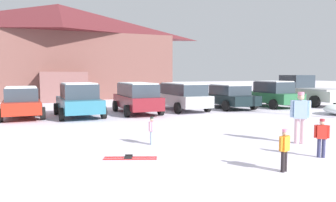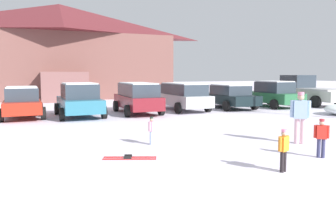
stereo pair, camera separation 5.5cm
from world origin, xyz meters
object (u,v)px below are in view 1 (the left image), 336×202
(parked_red_sedan, at_px, (22,102))
(skier_child_in_orange_jacket, at_px, (284,148))
(parked_black_sedan, at_px, (228,96))
(pair_of_skis, at_px, (130,158))
(ski_lodge, at_px, (59,51))
(skier_child_in_red_jacket, at_px, (322,136))
(parked_maroon_van, at_px, (137,97))
(pickup_truck, at_px, (305,91))
(parked_silver_wagon, at_px, (182,96))
(parked_teal_hatchback, at_px, (79,100))
(skier_adult_in_blue_parka, at_px, (300,115))
(skier_child_in_pink_snowsuit, at_px, (152,129))
(parked_green_coupe, at_px, (272,94))

(parked_red_sedan, height_order, skier_child_in_orange_jacket, parked_red_sedan)
(parked_black_sedan, height_order, pair_of_skis, parked_black_sedan)
(ski_lodge, height_order, skier_child_in_red_jacket, ski_lodge)
(ski_lodge, bearing_deg, parked_maroon_van, -78.19)
(parked_maroon_van, bearing_deg, pickup_truck, 1.87)
(parked_silver_wagon, height_order, skier_child_in_orange_jacket, parked_silver_wagon)
(parked_teal_hatchback, height_order, pair_of_skis, parked_teal_hatchback)
(parked_teal_hatchback, xyz_separation_m, skier_adult_in_blue_parka, (5.66, -9.53, 0.06))
(ski_lodge, distance_m, pickup_truck, 21.41)
(parked_black_sedan, relative_size, pair_of_skis, 3.30)
(parked_black_sedan, distance_m, skier_child_in_pink_snowsuit, 11.83)
(skier_adult_in_blue_parka, relative_size, pair_of_skis, 1.18)
(skier_adult_in_blue_parka, bearing_deg, skier_child_in_orange_jacket, -140.24)
(ski_lodge, relative_size, parked_maroon_van, 4.55)
(skier_child_in_pink_snowsuit, bearing_deg, parked_silver_wagon, 59.09)
(ski_lodge, bearing_deg, skier_child_in_orange_jacket, -84.01)
(skier_child_in_red_jacket, bearing_deg, parked_teal_hatchback, 113.54)
(parked_black_sedan, relative_size, skier_child_in_red_jacket, 4.46)
(skier_child_in_red_jacket, relative_size, skier_adult_in_blue_parka, 0.63)
(ski_lodge, distance_m, parked_green_coupe, 19.34)
(parked_teal_hatchback, distance_m, skier_child_in_pink_snowsuit, 7.94)
(parked_teal_hatchback, bearing_deg, ski_lodge, 88.98)
(pair_of_skis, bearing_deg, parked_black_sedan, 45.94)
(parked_maroon_van, height_order, skier_child_in_red_jacket, parked_maroon_van)
(parked_teal_hatchback, distance_m, parked_maroon_van, 3.25)
(skier_child_in_orange_jacket, bearing_deg, skier_child_in_pink_snowsuit, 114.88)
(pickup_truck, height_order, pair_of_skis, pickup_truck)
(parked_teal_hatchback, bearing_deg, parked_green_coupe, 0.91)
(parked_black_sedan, relative_size, parked_green_coupe, 1.07)
(parked_maroon_van, xyz_separation_m, pickup_truck, (12.99, 0.42, 0.06))
(skier_child_in_red_jacket, xyz_separation_m, pair_of_skis, (-4.78, 1.89, -0.57))
(parked_teal_hatchback, height_order, skier_adult_in_blue_parka, parked_teal_hatchback)
(parked_black_sedan, bearing_deg, pair_of_skis, -134.06)
(parked_black_sedan, xyz_separation_m, pickup_truck, (6.70, 0.09, 0.20))
(pickup_truck, bearing_deg, parked_teal_hatchback, -177.74)
(ski_lodge, xyz_separation_m, skier_child_in_orange_jacket, (2.75, -26.23, -3.81))
(skier_child_in_red_jacket, bearing_deg, parked_maroon_van, 98.05)
(parked_red_sedan, bearing_deg, parked_black_sedan, -0.34)
(skier_child_in_red_jacket, bearing_deg, parked_red_sedan, 122.87)
(parked_black_sedan, relative_size, skier_adult_in_blue_parka, 2.80)
(parked_silver_wagon, relative_size, skier_child_in_red_jacket, 4.55)
(parked_silver_wagon, distance_m, skier_child_in_pink_snowsuit, 9.92)
(pickup_truck, bearing_deg, ski_lodge, 139.09)
(ski_lodge, distance_m, skier_adult_in_blue_parka, 24.86)
(parked_black_sedan, bearing_deg, ski_lodge, 123.66)
(skier_child_in_orange_jacket, height_order, pair_of_skis, skier_child_in_orange_jacket)
(parked_green_coupe, distance_m, skier_child_in_orange_jacket, 15.46)
(parked_red_sedan, relative_size, skier_child_in_pink_snowsuit, 4.53)
(parked_teal_hatchback, relative_size, parked_silver_wagon, 0.90)
(parked_red_sedan, xyz_separation_m, skier_child_in_pink_snowsuit, (3.95, -8.47, -0.31))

